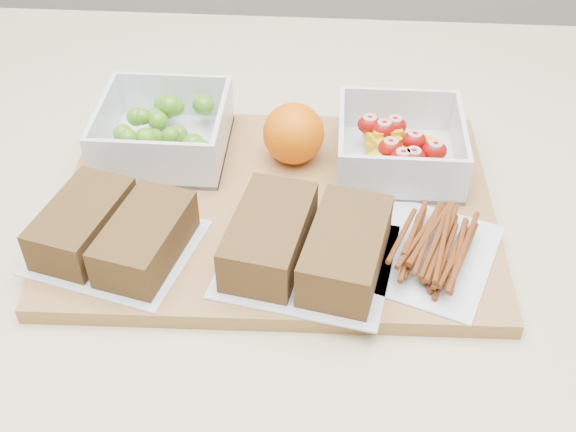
% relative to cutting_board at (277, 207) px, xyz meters
% --- Properties ---
extents(cutting_board, '(0.43, 0.31, 0.02)m').
position_rel_cutting_board_xyz_m(cutting_board, '(0.00, 0.00, 0.00)').
color(cutting_board, '#A57944').
rests_on(cutting_board, counter).
extents(grape_container, '(0.13, 0.13, 0.05)m').
position_rel_cutting_board_xyz_m(grape_container, '(-0.12, 0.08, 0.03)').
color(grape_container, silver).
rests_on(grape_container, cutting_board).
extents(fruit_container, '(0.13, 0.13, 0.05)m').
position_rel_cutting_board_xyz_m(fruit_container, '(0.12, 0.07, 0.03)').
color(fruit_container, silver).
rests_on(fruit_container, cutting_board).
extents(orange, '(0.06, 0.06, 0.06)m').
position_rel_cutting_board_xyz_m(orange, '(0.01, 0.07, 0.04)').
color(orange, '#E76405').
rests_on(orange, cutting_board).
extents(sandwich_bag_left, '(0.16, 0.15, 0.04)m').
position_rel_cutting_board_xyz_m(sandwich_bag_left, '(-0.14, -0.08, 0.03)').
color(sandwich_bag_left, silver).
rests_on(sandwich_bag_left, cutting_board).
extents(sandwich_bag_center, '(0.17, 0.16, 0.05)m').
position_rel_cutting_board_xyz_m(sandwich_bag_center, '(0.03, -0.08, 0.03)').
color(sandwich_bag_center, silver).
rests_on(sandwich_bag_center, cutting_board).
extents(pretzel_bag, '(0.15, 0.16, 0.03)m').
position_rel_cutting_board_xyz_m(pretzel_bag, '(0.14, -0.07, 0.02)').
color(pretzel_bag, silver).
rests_on(pretzel_bag, cutting_board).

